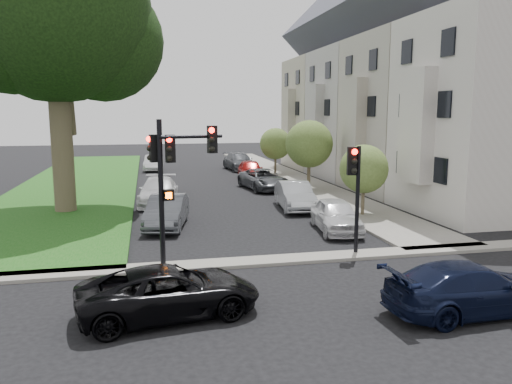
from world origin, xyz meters
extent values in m
plane|color=black|center=(0.00, 0.00, 0.00)|extent=(140.00, 140.00, 0.00)
cube|color=#114C10|center=(-9.00, 24.00, 0.06)|extent=(8.00, 44.00, 0.12)
cube|color=slate|center=(6.75, 24.00, 0.06)|extent=(3.50, 44.00, 0.12)
cube|color=slate|center=(0.00, 2.00, 0.06)|extent=(60.00, 1.00, 0.12)
cube|color=#A99F92|center=(12.50, 8.00, 5.00)|extent=(7.00, 7.40, 10.00)
cube|color=#A99F92|center=(8.65, 8.00, 4.50)|extent=(0.70, 2.20, 5.50)
cube|color=black|center=(8.95, 8.00, 5.50)|extent=(0.08, 3.60, 6.00)
cube|color=gray|center=(12.50, 15.50, 5.00)|extent=(7.00, 7.40, 10.00)
cube|color=gray|center=(8.65, 15.50, 4.50)|extent=(0.70, 2.20, 5.50)
cube|color=black|center=(8.95, 15.50, 5.50)|extent=(0.08, 3.60, 6.00)
cube|color=#B7AFA7|center=(12.50, 23.00, 5.00)|extent=(7.00, 7.40, 10.00)
cube|color=#474951|center=(12.50, 23.00, 12.47)|extent=(7.00, 7.55, 7.00)
cube|color=#B7AFA7|center=(8.65, 23.00, 4.50)|extent=(0.70, 2.20, 5.50)
cube|color=black|center=(8.95, 23.00, 5.50)|extent=(0.08, 3.60, 6.00)
cube|color=#A8A196|center=(12.50, 30.50, 5.00)|extent=(7.00, 7.40, 10.00)
cube|color=#474951|center=(12.50, 30.50, 12.47)|extent=(7.00, 7.55, 7.00)
cube|color=#A8A196|center=(8.65, 30.50, 4.50)|extent=(0.70, 2.20, 5.50)
cube|color=black|center=(8.95, 30.50, 5.50)|extent=(0.08, 3.60, 6.00)
cylinder|color=brown|center=(-8.41, 12.75, 3.93)|extent=(1.08, 1.08, 7.85)
sphere|color=black|center=(-8.41, 12.75, 10.30)|extent=(9.42, 9.42, 9.42)
sphere|color=black|center=(-6.25, 13.73, 8.83)|extent=(6.28, 6.28, 6.28)
sphere|color=black|center=(-10.37, 12.26, 9.32)|extent=(6.67, 6.67, 6.67)
cylinder|color=brown|center=(6.20, 8.46, 0.86)|extent=(0.17, 0.17, 1.72)
sphere|color=#4A6429|center=(6.20, 8.46, 2.40)|extent=(2.40, 2.40, 2.40)
cylinder|color=brown|center=(6.20, 16.98, 1.11)|extent=(0.22, 0.22, 2.22)
sphere|color=#4A6429|center=(6.20, 16.98, 3.11)|extent=(3.11, 3.11, 3.11)
cylinder|color=brown|center=(6.20, 25.71, 0.93)|extent=(0.19, 0.19, 1.85)
sphere|color=#4A6429|center=(6.20, 25.71, 2.59)|extent=(2.59, 2.59, 2.59)
cylinder|color=black|center=(-3.80, 2.20, 2.46)|extent=(0.20, 0.20, 4.93)
cylinder|color=black|center=(-2.76, 2.20, 4.36)|extent=(2.06, 0.58, 0.11)
cube|color=black|center=(-3.47, 2.20, 3.98)|extent=(0.33, 0.30, 0.90)
cube|color=black|center=(-2.09, 2.20, 4.26)|extent=(0.33, 0.30, 0.90)
cube|color=black|center=(-3.99, 2.44, 3.98)|extent=(0.30, 0.33, 0.90)
sphere|color=#FF0C05|center=(-3.47, 2.06, 4.28)|extent=(0.19, 0.19, 0.19)
sphere|color=black|center=(-3.47, 2.06, 3.68)|extent=(0.19, 0.19, 0.19)
cube|color=black|center=(-3.56, 2.20, 2.46)|extent=(0.38, 0.30, 0.36)
cube|color=#FF5905|center=(-3.56, 2.07, 2.46)|extent=(0.21, 0.03, 0.21)
cylinder|color=black|center=(3.11, 2.20, 1.98)|extent=(0.18, 0.18, 3.97)
cube|color=black|center=(2.85, 2.20, 3.45)|extent=(0.37, 0.34, 0.99)
sphere|color=#FF0C05|center=(2.85, 2.04, 3.78)|extent=(0.21, 0.21, 0.21)
imported|color=black|center=(-3.77, -1.90, 0.64)|extent=(4.89, 2.83, 1.28)
imported|color=black|center=(3.82, -3.41, 0.67)|extent=(4.70, 2.12, 1.34)
imported|color=silver|center=(3.76, 5.84, 0.71)|extent=(2.20, 4.36, 1.42)
imported|color=#999BA0|center=(3.47, 11.08, 0.74)|extent=(2.00, 4.63, 1.48)
imported|color=#3F4247|center=(3.42, 18.20, 0.69)|extent=(2.94, 5.21, 1.37)
imported|color=maroon|center=(3.56, 23.20, 0.76)|extent=(2.32, 4.66, 1.52)
imported|color=#3F4247|center=(3.95, 29.92, 0.76)|extent=(2.62, 5.42, 1.52)
imported|color=#3F4247|center=(-3.41, 8.19, 0.73)|extent=(2.34, 4.63, 1.45)
imported|color=silver|center=(-3.62, 14.05, 0.75)|extent=(2.54, 5.32, 1.49)
imported|color=black|center=(-3.47, 17.68, 0.65)|extent=(1.98, 3.96, 1.30)
imported|color=silver|center=(-3.64, 31.18, 0.69)|extent=(1.86, 4.29, 1.37)
camera|label=1|loc=(-4.23, -14.21, 5.14)|focal=35.00mm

